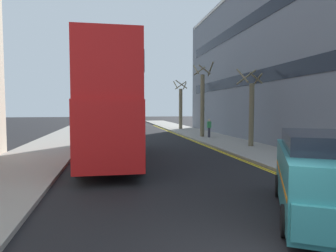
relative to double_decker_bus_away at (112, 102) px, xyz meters
The scene contains 11 objects.
sidewalk_right 10.34m from the double_decker_bus_away, 26.54° to the left, with size 4.00×80.00×0.14m, color gray.
sidewalk_left 6.74m from the double_decker_bus_away, 133.10° to the left, with size 4.00×80.00×0.14m, color gray.
kerb_line_outer 7.79m from the double_decker_bus_away, 19.73° to the left, with size 0.10×56.00×0.01m, color yellow.
kerb_line_inner 7.65m from the double_decker_bus_away, 20.17° to the left, with size 0.10×56.00×0.01m, color yellow.
double_decker_bus_away is the anchor object (origin of this frame).
taxi_minivan 10.64m from the double_decker_bus_away, 61.43° to the right, with size 4.00×5.10×2.12m.
pedestrian_far 12.58m from the double_decker_bus_away, 46.67° to the left, with size 0.34×0.22×1.62m.
street_tree_near 9.78m from the double_decker_bus_away, 17.13° to the left, with size 1.56×1.66×5.33m.
street_tree_mid 21.78m from the double_decker_bus_away, 66.70° to the left, with size 1.74×1.80×6.07m.
street_tree_far 12.83m from the double_decker_bus_away, 50.48° to the left, with size 1.56×1.55×6.72m.
townhouse_terrace_right 18.31m from the double_decker_bus_away, 27.85° to the left, with size 10.08×28.00×13.42m.
Camera 1 is at (-2.44, -3.69, 2.73)m, focal length 30.75 mm.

